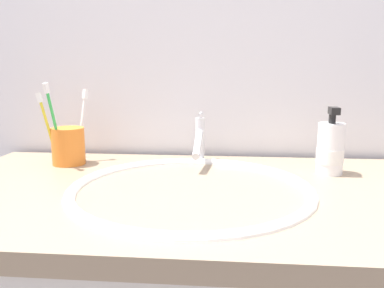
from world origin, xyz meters
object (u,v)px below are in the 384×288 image
(toothbrush_green, at_px, (54,120))
(faucet, at_px, (199,140))
(toothbrush_yellow, at_px, (47,124))
(toothbrush_white, at_px, (82,120))
(toothbrush_cup, at_px, (68,146))
(soap_dispenser, at_px, (330,149))

(toothbrush_green, bearing_deg, faucet, 12.19)
(toothbrush_yellow, bearing_deg, toothbrush_white, 42.97)
(faucet, bearing_deg, toothbrush_cup, -173.77)
(faucet, distance_m, toothbrush_green, 0.36)
(toothbrush_cup, xyz_separation_m, toothbrush_yellow, (-0.04, -0.02, 0.06))
(toothbrush_white, xyz_separation_m, toothbrush_yellow, (-0.07, -0.06, -0.00))
(toothbrush_white, bearing_deg, faucet, -0.98)
(faucet, distance_m, soap_dispenser, 0.32)
(toothbrush_cup, relative_size, toothbrush_green, 0.46)
(faucet, relative_size, toothbrush_yellow, 0.98)
(toothbrush_cup, xyz_separation_m, toothbrush_white, (0.02, 0.04, 0.06))
(faucet, relative_size, toothbrush_white, 0.96)
(faucet, xyz_separation_m, toothbrush_yellow, (-0.38, -0.06, 0.05))
(faucet, bearing_deg, soap_dispenser, -13.28)
(faucet, bearing_deg, toothbrush_yellow, -171.36)
(toothbrush_yellow, xyz_separation_m, soap_dispenser, (0.69, -0.02, -0.05))
(soap_dispenser, bearing_deg, faucet, 166.72)
(toothbrush_cup, distance_m, toothbrush_yellow, 0.08)
(faucet, xyz_separation_m, toothbrush_cup, (-0.33, -0.04, -0.01))
(toothbrush_green, height_order, toothbrush_yellow, toothbrush_green)
(toothbrush_cup, xyz_separation_m, soap_dispenser, (0.64, -0.04, 0.01))
(toothbrush_cup, bearing_deg, faucet, 6.23)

